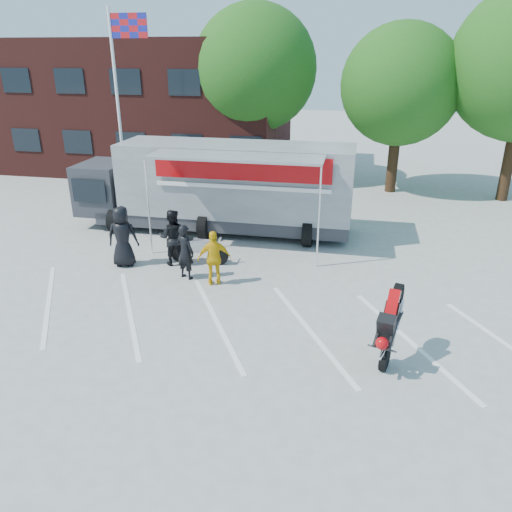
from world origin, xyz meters
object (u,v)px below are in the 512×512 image
at_px(tree_mid, 401,85).
at_px(spectator_hivis, 214,258).
at_px(stunt_bike_rider, 390,354).
at_px(spectator_leather_b, 185,252).
at_px(flagpole, 122,87).
at_px(tree_left, 255,69).
at_px(transporter_truck, 224,230).
at_px(spectator_leather_a, 123,236).
at_px(parked_motorcycle, 200,263).
at_px(spectator_leather_c, 172,237).

bearing_deg(tree_mid, spectator_hivis, -114.56).
relative_size(tree_mid, stunt_bike_rider, 3.98).
bearing_deg(spectator_leather_b, stunt_bike_rider, 175.57).
distance_m(flagpole, tree_left, 7.37).
bearing_deg(tree_mid, transporter_truck, -131.59).
bearing_deg(spectator_leather_a, tree_left, -108.85).
relative_size(tree_mid, parked_motorcycle, 3.93).
height_order(tree_mid, transporter_truck, tree_mid).
distance_m(tree_left, spectator_leather_c, 12.63).
relative_size(transporter_truck, parked_motorcycle, 5.32).
distance_m(stunt_bike_rider, spectator_leather_b, 6.68).
height_order(flagpole, tree_left, tree_left).
xyz_separation_m(tree_mid, spectator_hivis, (-5.45, -11.92, -4.12)).
distance_m(parked_motorcycle, spectator_leather_b, 1.46).
bearing_deg(spectator_leather_a, spectator_leather_b, 156.19).
distance_m(parked_motorcycle, spectator_leather_c, 1.23).
xyz_separation_m(flagpole, spectator_hivis, (5.80, -6.92, -4.23)).
distance_m(tree_left, transporter_truck, 9.98).
relative_size(spectator_leather_a, spectator_leather_c, 1.07).
distance_m(spectator_leather_a, spectator_leather_b, 2.31).
distance_m(tree_mid, spectator_leather_a, 14.68).
bearing_deg(transporter_truck, spectator_hivis, -78.19).
bearing_deg(spectator_leather_c, tree_left, -100.67).
bearing_deg(flagpole, spectator_leather_c, -54.66).
relative_size(tree_left, spectator_leather_b, 5.10).
xyz_separation_m(tree_left, spectator_leather_a, (-1.67, -12.16, -4.59)).
xyz_separation_m(stunt_bike_rider, spectator_leather_c, (-6.67, 3.90, 0.91)).
distance_m(flagpole, transporter_truck, 7.33).
distance_m(tree_mid, stunt_bike_rider, 15.47).
height_order(flagpole, tree_mid, flagpole).
bearing_deg(transporter_truck, flagpole, 154.47).
xyz_separation_m(tree_mid, spectator_leather_c, (-7.17, -10.75, -4.03)).
relative_size(transporter_truck, stunt_bike_rider, 5.39).
bearing_deg(parked_motorcycle, tree_mid, -32.66).
bearing_deg(transporter_truck, tree_left, 93.55).
relative_size(transporter_truck, spectator_leather_a, 5.30).
height_order(flagpole, spectator_leather_b, flagpole).
relative_size(tree_left, spectator_leather_a, 4.40).
bearing_deg(spectator_leather_b, spectator_leather_a, 9.43).
xyz_separation_m(tree_mid, spectator_leather_b, (-6.42, -11.68, -4.10)).
xyz_separation_m(parked_motorcycle, spectator_leather_c, (-0.79, -0.25, 0.91)).
height_order(stunt_bike_rider, spectator_leather_b, spectator_leather_b).
distance_m(stunt_bike_rider, spectator_leather_c, 7.78).
relative_size(tree_left, spectator_leather_c, 4.73).
height_order(spectator_leather_a, spectator_leather_c, spectator_leather_a).
xyz_separation_m(transporter_truck, spectator_leather_b, (0.03, -4.41, 0.85)).
bearing_deg(tree_left, tree_mid, -8.13).
bearing_deg(spectator_leather_c, spectator_leather_b, 119.09).
bearing_deg(parked_motorcycle, spectator_hivis, -148.14).
height_order(parked_motorcycle, spectator_leather_b, spectator_leather_b).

